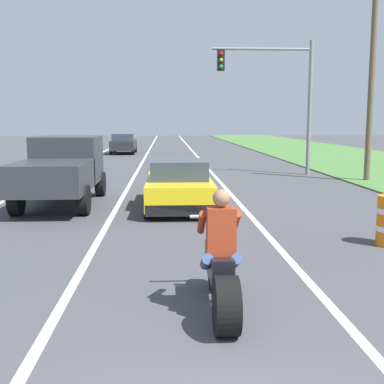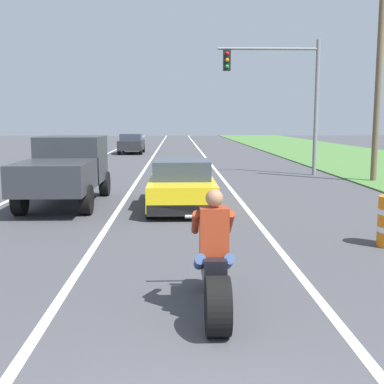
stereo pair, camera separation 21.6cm
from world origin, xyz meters
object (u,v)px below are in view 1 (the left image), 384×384
at_px(motorcycle_with_rider, 221,270).
at_px(traffic_light_mast_near, 280,86).
at_px(pickup_truck_left_lane_dark_grey, 62,168).
at_px(distant_car_far_ahead, 124,143).
at_px(sports_car_yellow, 179,186).

distance_m(motorcycle_with_rider, traffic_light_mast_near, 17.11).
bearing_deg(pickup_truck_left_lane_dark_grey, distant_car_far_ahead, 90.38).
xyz_separation_m(pickup_truck_left_lane_dark_grey, distant_car_far_ahead, (-0.15, 22.94, -0.33)).
xyz_separation_m(traffic_light_mast_near, distant_car_far_ahead, (-8.30, 15.24, -3.22)).
bearing_deg(motorcycle_with_rider, pickup_truck_left_lane_dark_grey, 113.68).
bearing_deg(sports_car_yellow, distant_car_far_ahead, 98.55).
xyz_separation_m(motorcycle_with_rider, sports_car_yellow, (-0.32, 7.84, 0.04)).
height_order(sports_car_yellow, pickup_truck_left_lane_dark_grey, pickup_truck_left_lane_dark_grey).
relative_size(traffic_light_mast_near, distant_car_far_ahead, 1.50).
height_order(pickup_truck_left_lane_dark_grey, distant_car_far_ahead, pickup_truck_left_lane_dark_grey).
distance_m(motorcycle_with_rider, pickup_truck_left_lane_dark_grey, 9.27).
bearing_deg(traffic_light_mast_near, motorcycle_with_rider, -105.33).
bearing_deg(traffic_light_mast_near, sports_car_yellow, -119.71).
distance_m(motorcycle_with_rider, distant_car_far_ahead, 31.65).
distance_m(motorcycle_with_rider, sports_car_yellow, 7.84).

